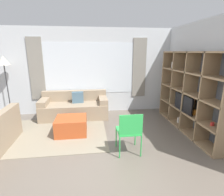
# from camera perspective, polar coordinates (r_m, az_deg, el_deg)

# --- Properties ---
(ground_plane) EXTENTS (16.00, 16.00, 0.00)m
(ground_plane) POSITION_cam_1_polar(r_m,az_deg,el_deg) (3.06, -5.88, -25.25)
(ground_plane) COLOR #665B51
(wall_back) EXTENTS (6.49, 0.11, 2.70)m
(wall_back) POSITION_cam_1_polar(r_m,az_deg,el_deg) (5.74, -7.26, 8.64)
(wall_back) COLOR silver
(wall_back) RESTS_ON ground_plane
(wall_right) EXTENTS (0.07, 4.53, 2.70)m
(wall_right) POSITION_cam_1_polar(r_m,az_deg,el_deg) (4.87, 26.46, 6.04)
(wall_right) COLOR silver
(wall_right) RESTS_ON ground_plane
(area_rug) EXTENTS (2.94, 1.99, 0.01)m
(area_rug) POSITION_cam_1_polar(r_m,az_deg,el_deg) (4.68, -20.80, -10.96)
(area_rug) COLOR gray
(area_rug) RESTS_ON ground_plane
(shelving_unit) EXTENTS (0.39, 2.63, 1.98)m
(shelving_unit) POSITION_cam_1_polar(r_m,az_deg,el_deg) (4.77, 24.42, 1.57)
(shelving_unit) COLOR #515660
(shelving_unit) RESTS_ON ground_plane
(couch_main) EXTENTS (1.99, 0.85, 0.79)m
(couch_main) POSITION_cam_1_polar(r_m,az_deg,el_deg) (5.51, -12.09, -3.10)
(couch_main) COLOR gray
(couch_main) RESTS_ON ground_plane
(ottoman) EXTENTS (0.74, 0.66, 0.41)m
(ottoman) POSITION_cam_1_polar(r_m,az_deg,el_deg) (4.46, -13.13, -8.79)
(ottoman) COLOR #B74C23
(ottoman) RESTS_ON ground_plane
(floor_lamp) EXTENTS (0.35, 0.35, 1.86)m
(floor_lamp) POSITION_cam_1_polar(r_m,az_deg,el_deg) (5.91, -31.84, 9.28)
(floor_lamp) COLOR black
(floor_lamp) RESTS_ON ground_plane
(folding_chair) EXTENTS (0.44, 0.46, 0.86)m
(folding_chair) POSITION_cam_1_polar(r_m,az_deg,el_deg) (3.43, 5.68, -10.23)
(folding_chair) COLOR green
(folding_chair) RESTS_ON ground_plane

